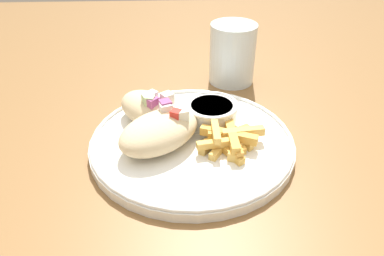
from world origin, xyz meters
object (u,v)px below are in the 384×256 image
Objects in this scene: plate at (192,142)px; pita_sandwich_near at (160,131)px; pita_sandwich_far at (149,108)px; sauce_ramekin at (214,112)px; water_glass at (232,56)px; fries_pile at (229,139)px.

plate is 0.06m from pita_sandwich_near.
plate is at bearing 8.88° from pita_sandwich_far.
sauce_ramekin is (0.10, -0.01, -0.01)m from pita_sandwich_far.
sauce_ramekin reaches higher than plate.
water_glass is (0.13, 0.23, 0.01)m from pita_sandwich_near.
sauce_ramekin is (0.04, 0.05, 0.02)m from plate.
pita_sandwich_near is at bearing 177.93° from fries_pile.
fries_pile reaches higher than plate.
pita_sandwich_near reaches higher than pita_sandwich_far.
plate is at bearing -111.80° from water_glass.
fries_pile is at bearing -44.01° from pita_sandwich_near.
sauce_ramekin is (0.08, 0.06, -0.01)m from pita_sandwich_near.
pita_sandwich_far is 0.23m from water_glass.
water_glass is at bearing 81.57° from fries_pile.
pita_sandwich_far reaches higher than plate.
water_glass is (0.03, 0.23, 0.03)m from fries_pile.
pita_sandwich_near reaches higher than plate.
pita_sandwich_far is at bearing -132.58° from water_glass.
pita_sandwich_far is at bearing 141.24° from plate.
water_glass reaches higher than plate.
pita_sandwich_near is 0.07m from pita_sandwich_far.
fries_pile is at bearing -98.43° from water_glass.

